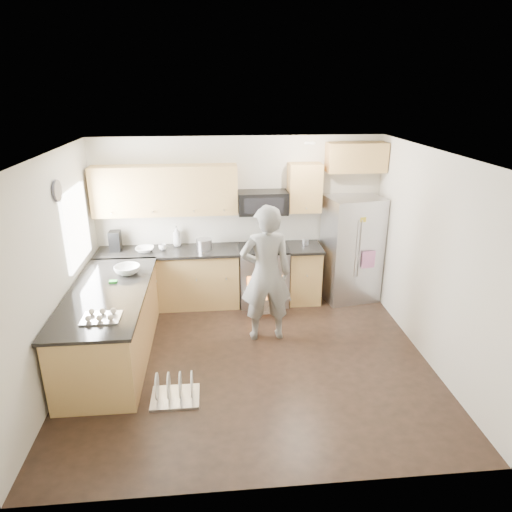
{
  "coord_description": "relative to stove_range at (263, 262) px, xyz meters",
  "views": [
    {
      "loc": [
        -0.39,
        -5.0,
        3.31
      ],
      "look_at": [
        0.12,
        0.5,
        1.23
      ],
      "focal_mm": 32.0,
      "sensor_mm": 36.0,
      "label": 1
    }
  ],
  "objects": [
    {
      "name": "stove_range",
      "position": [
        0.0,
        0.0,
        0.0
      ],
      "size": [
        0.76,
        0.97,
        1.79
      ],
      "color": "#B7B7BC",
      "rests_on": "ground"
    },
    {
      "name": "back_cabinet_run",
      "position": [
        -0.93,
        0.05,
        0.29
      ],
      "size": [
        4.45,
        0.64,
        2.5
      ],
      "color": "#B17E47",
      "rests_on": "ground"
    },
    {
      "name": "person",
      "position": [
        -0.09,
        -1.13,
        0.27
      ],
      "size": [
        0.72,
        0.5,
        1.9
      ],
      "primitive_type": "imported",
      "rotation": [
        0.0,
        0.0,
        3.2
      ],
      "color": "gray",
      "rests_on": "ground"
    },
    {
      "name": "room_shell",
      "position": [
        -0.39,
        -1.68,
        1.0
      ],
      "size": [
        4.54,
        4.04,
        2.62
      ],
      "color": "beige",
      "rests_on": "ground"
    },
    {
      "name": "peninsula",
      "position": [
        -2.1,
        -1.44,
        -0.21
      ],
      "size": [
        0.96,
        2.36,
        1.03
      ],
      "color": "#B17E47",
      "rests_on": "ground"
    },
    {
      "name": "ground",
      "position": [
        -0.35,
        -1.69,
        -0.68
      ],
      "size": [
        4.5,
        4.5,
        0.0
      ],
      "primitive_type": "plane",
      "color": "black",
      "rests_on": "ground"
    },
    {
      "name": "refrigerator",
      "position": [
        1.42,
        0.01,
        0.17
      ],
      "size": [
        0.93,
        0.78,
        1.69
      ],
      "rotation": [
        0.0,
        0.0,
        0.17
      ],
      "color": "#B7B7BC",
      "rests_on": "ground"
    },
    {
      "name": "dish_rack",
      "position": [
        -1.25,
        -2.39,
        -0.59
      ],
      "size": [
        0.54,
        0.43,
        0.33
      ],
      "rotation": [
        0.0,
        0.0,
        0.01
      ],
      "color": "#B7B7BC",
      "rests_on": "ground"
    }
  ]
}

